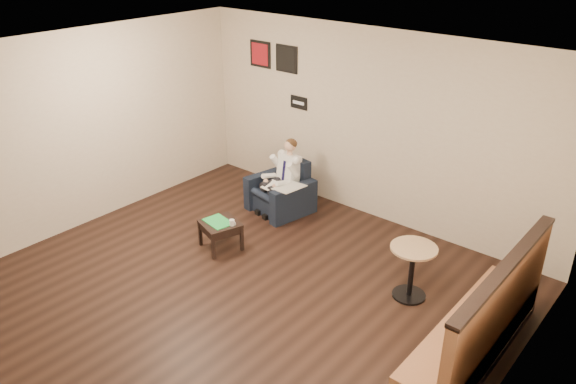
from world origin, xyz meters
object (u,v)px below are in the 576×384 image
Objects in this scene: seated_man at (275,180)px; smartphone at (231,221)px; coffee_mug at (232,223)px; armchair at (280,187)px; banquette at (476,309)px; side_table at (221,235)px; green_folder at (218,222)px; cafe_table at (411,272)px.

smartphone is at bearing -68.64° from seated_man.
coffee_mug is 0.68× the size of smartphone.
banquette is (3.62, -1.24, 0.21)m from armchair.
coffee_mug is at bearing -64.87° from seated_man.
smartphone reaches higher than side_table.
side_table is 0.20× the size of banquette.
seated_man is 1.32m from side_table.
armchair is 1.38m from green_folder.
coffee_mug is (0.28, -1.32, 0.04)m from armchair.
armchair reaches higher than coffee_mug.
cafe_table reaches higher than green_folder.
seated_man reaches higher than armchair.
seated_man is 0.46× the size of banquette.
seated_man is 1.59× the size of cafe_table.
seated_man reaches higher than coffee_mug.
banquette reaches higher than armchair.
side_table is 1.22× the size of green_folder.
seated_man is 2.74m from cafe_table.
green_folder is at bearing -164.47° from coffee_mug.
seated_man is at bearing -90.00° from armchair.
green_folder is 0.17m from smartphone.
armchair is at bearing 94.30° from side_table.
coffee_mug is 2.44m from cafe_table.
green_folder is (0.09, -1.28, -0.15)m from seated_man.
side_table is 5.79× the size of coffee_mug.
green_folder is (0.07, -1.38, 0.00)m from armchair.
seated_man is 3.81m from banquette.
coffee_mug is at bearing -7.10° from smartphone.
coffee_mug is (0.21, 0.06, 0.04)m from green_folder.
banquette is (3.52, 0.13, 0.41)m from side_table.
seated_man is at bearing 128.37° from smartphone.
banquette is (3.43, 0.02, 0.21)m from smartphone.
banquette reaches higher than green_folder.
coffee_mug is at bearing -66.72° from armchair.
seated_man is 13.13× the size of coffee_mug.
banquette is at bearing 1.44° from coffee_mug.
green_folder is at bearing -177.70° from banquette.
cafe_table is (2.45, 0.54, -0.05)m from smartphone.
armchair is at bearing 93.03° from green_folder.
seated_man reaches higher than side_table.
armchair is 1.20× the size of cafe_table.
coffee_mug is 3.34m from banquette.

